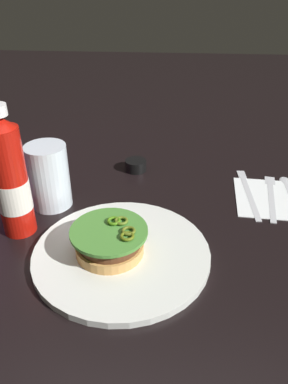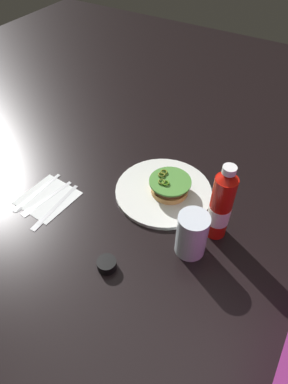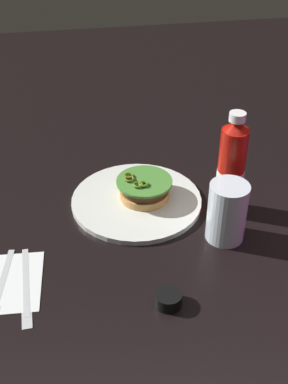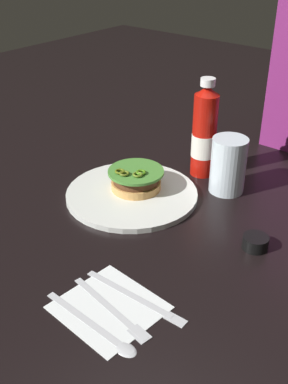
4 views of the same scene
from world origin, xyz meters
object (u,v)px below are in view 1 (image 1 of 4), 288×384
at_px(water_glass, 49,177).
at_px(fork_utensil, 271,192).
at_px(ketchup_bottle, 11,181).
at_px(dinner_plate, 122,254).
at_px(burger_sandwich, 110,241).
at_px(napkin, 271,198).
at_px(condiment_cup, 136,165).
at_px(butter_knife, 248,189).

bearing_deg(water_glass, fork_utensil, -80.93).
distance_m(ketchup_bottle, fork_utensil, 0.53).
bearing_deg(dinner_plate, burger_sandwich, 99.72).
xyz_separation_m(water_glass, napkin, (0.05, -0.46, -0.06)).
height_order(ketchup_bottle, water_glass, ketchup_bottle).
xyz_separation_m(condiment_cup, napkin, (-0.11, -0.30, -0.01)).
xyz_separation_m(condiment_cup, fork_utensil, (-0.09, -0.30, -0.01)).
bearing_deg(butter_knife, condiment_cup, 73.12).
bearing_deg(dinner_plate, ketchup_bottle, 73.02).
height_order(dinner_plate, ketchup_bottle, ketchup_bottle).
xyz_separation_m(napkin, butter_knife, (0.03, 0.05, 0.00)).
height_order(dinner_plate, fork_utensil, dinner_plate).
xyz_separation_m(condiment_cup, butter_knife, (-0.08, -0.25, -0.01)).
bearing_deg(burger_sandwich, napkin, -56.35).
relative_size(burger_sandwich, condiment_cup, 2.54).
bearing_deg(fork_utensil, dinner_plate, 126.96).
bearing_deg(burger_sandwich, dinner_plate, -80.28).
bearing_deg(dinner_plate, condiment_cup, 0.86).
height_order(burger_sandwich, napkin, burger_sandwich).
relative_size(dinner_plate, water_glass, 2.30).
height_order(burger_sandwich, fork_utensil, burger_sandwich).
bearing_deg(water_glass, dinner_plate, -132.71).
xyz_separation_m(fork_utensil, butter_knife, (0.01, 0.05, 0.00)).
distance_m(water_glass, condiment_cup, 0.23).
xyz_separation_m(ketchup_bottle, water_glass, (0.09, -0.03, -0.04)).
bearing_deg(fork_utensil, water_glass, 99.07).
bearing_deg(water_glass, ketchup_bottle, 158.72).
distance_m(ketchup_bottle, butter_knife, 0.49).
relative_size(burger_sandwich, water_glass, 0.98).
distance_m(dinner_plate, fork_utensil, 0.37).
height_order(water_glass, butter_knife, water_glass).
distance_m(condiment_cup, napkin, 0.32).
bearing_deg(butter_knife, water_glass, 101.56).
bearing_deg(napkin, burger_sandwich, 123.65).
relative_size(dinner_plate, ketchup_bottle, 1.24).
height_order(dinner_plate, butter_knife, dinner_plate).
bearing_deg(burger_sandwich, condiment_cup, -2.55).
height_order(burger_sandwich, condiment_cup, burger_sandwich).
height_order(ketchup_bottle, butter_knife, ketchup_bottle).
bearing_deg(fork_utensil, condiment_cup, 73.80).
bearing_deg(condiment_cup, ketchup_bottle, 142.42).
bearing_deg(condiment_cup, fork_utensil, -106.20).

